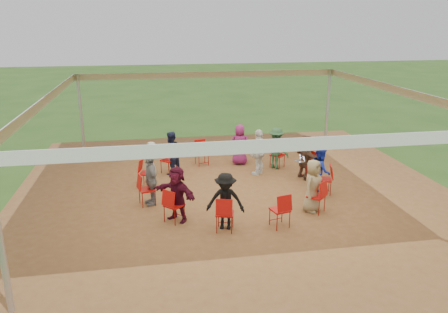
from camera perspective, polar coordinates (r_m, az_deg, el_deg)
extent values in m
plane|color=#294E18|center=(13.31, 1.29, -4.43)|extent=(80.00, 80.00, 0.00)
plane|color=brown|center=(13.30, 1.29, -4.40)|extent=(13.00, 13.00, 0.00)
cylinder|color=#B2B2B7|center=(17.65, -18.18, 5.27)|extent=(0.12, 0.12, 3.00)
cylinder|color=#B2B2B7|center=(18.97, 13.40, 6.46)|extent=(0.12, 0.12, 3.00)
plane|color=white|center=(12.51, 1.38, 8.44)|extent=(10.30, 10.30, 0.00)
cube|color=white|center=(7.66, 8.88, 1.53)|extent=(10.30, 0.03, 0.24)
cube|color=white|center=(17.56, -1.94, 10.63)|extent=(10.30, 0.03, 0.24)
cube|color=white|center=(12.59, -22.44, 6.64)|extent=(0.03, 10.30, 0.24)
cube|color=white|center=(14.43, 22.08, 7.91)|extent=(0.03, 10.30, 0.24)
imported|color=#4E3323|center=(14.28, 10.60, -0.08)|extent=(0.82, 1.42, 1.45)
imported|color=#2B5531|center=(15.13, 6.82, 1.08)|extent=(0.98, 0.99, 1.45)
imported|color=#7F1E5B|center=(15.48, 2.08, 1.58)|extent=(0.79, 0.57, 1.45)
imported|color=#191F3E|center=(14.58, -6.95, 0.46)|extent=(0.79, 0.78, 1.45)
imported|color=#B9B5A3|center=(13.49, -9.55, -1.07)|extent=(0.48, 0.60, 1.45)
imported|color=gray|center=(12.24, -9.56, -3.01)|extent=(0.63, 0.93, 1.45)
imported|color=#460B1D|center=(11.18, -6.17, -4.87)|extent=(1.29, 1.31, 1.45)
imported|color=black|center=(10.68, 0.19, -5.85)|extent=(1.03, 0.70, 1.45)
imported|color=#9D8A5E|center=(11.88, 11.49, -3.76)|extent=(0.78, 0.78, 1.45)
imported|color=#1629AB|center=(13.11, 12.49, -1.79)|extent=(0.58, 0.79, 1.45)
imported|color=white|center=(14.45, 4.59, 0.57)|extent=(0.98, 0.95, 1.55)
torus|color=black|center=(14.05, 0.29, -3.11)|extent=(0.43, 0.43, 0.03)
torus|color=black|center=(14.02, 0.48, -3.16)|extent=(0.34, 0.34, 0.03)
cube|color=#B7B7BC|center=(14.19, 9.84, -0.61)|extent=(0.26, 0.33, 0.01)
cube|color=#B7B7BC|center=(14.22, 10.19, -0.18)|extent=(0.13, 0.29, 0.19)
cube|color=#CCE0FF|center=(14.21, 10.17, -0.18)|extent=(0.11, 0.26, 0.16)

